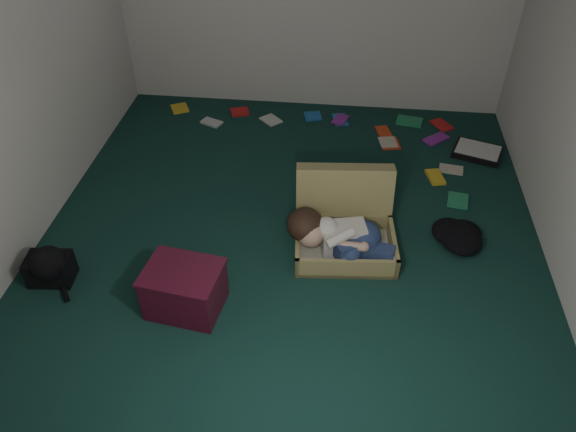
# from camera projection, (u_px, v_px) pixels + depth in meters

# --- Properties ---
(floor) EXTENTS (4.50, 4.50, 0.00)m
(floor) POSITION_uv_depth(u_px,v_px,m) (290.00, 237.00, 4.54)
(floor) COLOR #11332C
(floor) RESTS_ON ground
(wall_front) EXTENTS (4.50, 0.00, 4.50)m
(wall_front) POSITION_uv_depth(u_px,v_px,m) (222.00, 386.00, 1.99)
(wall_front) COLOR silver
(wall_front) RESTS_ON ground
(wall_left) EXTENTS (0.00, 4.50, 4.50)m
(wall_left) POSITION_uv_depth(u_px,v_px,m) (4.00, 76.00, 3.88)
(wall_left) COLOR silver
(wall_left) RESTS_ON ground
(suitcase) EXTENTS (0.83, 0.81, 0.57)m
(suitcase) POSITION_uv_depth(u_px,v_px,m) (345.00, 224.00, 4.41)
(suitcase) COLOR tan
(suitcase) RESTS_ON floor
(person) EXTENTS (0.85, 0.40, 0.35)m
(person) POSITION_uv_depth(u_px,v_px,m) (339.00, 236.00, 4.23)
(person) COLOR silver
(person) RESTS_ON suitcase
(maroon_bin) EXTENTS (0.57, 0.47, 0.35)m
(maroon_bin) POSITION_uv_depth(u_px,v_px,m) (184.00, 289.00, 3.86)
(maroon_bin) COLOR #460E20
(maroon_bin) RESTS_ON floor
(backpack) EXTENTS (0.42, 0.35, 0.24)m
(backpack) POSITION_uv_depth(u_px,v_px,m) (50.00, 268.00, 4.11)
(backpack) COLOR black
(backpack) RESTS_ON floor
(clothing_pile) EXTENTS (0.40, 0.33, 0.12)m
(clothing_pile) POSITION_uv_depth(u_px,v_px,m) (460.00, 234.00, 4.48)
(clothing_pile) COLOR black
(clothing_pile) RESTS_ON floor
(paper_tray) EXTENTS (0.53, 0.46, 0.06)m
(paper_tray) POSITION_uv_depth(u_px,v_px,m) (478.00, 152.00, 5.45)
(paper_tray) COLOR black
(paper_tray) RESTS_ON floor
(book_scatter) EXTENTS (3.06, 1.57, 0.02)m
(book_scatter) POSITION_uv_depth(u_px,v_px,m) (350.00, 135.00, 5.74)
(book_scatter) COLOR yellow
(book_scatter) RESTS_ON floor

